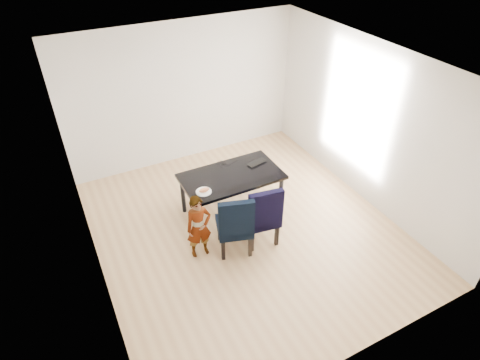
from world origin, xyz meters
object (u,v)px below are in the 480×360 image
dining_table (232,194)px  chair_right (260,212)px  child (199,227)px  plate (204,192)px  chair_left (234,221)px  laptop (255,161)px

dining_table → chair_right: 0.80m
child → plate: size_ratio=4.37×
dining_table → chair_left: chair_left is taller
dining_table → laptop: size_ratio=4.61×
chair_left → child: 0.52m
dining_table → plate: bearing=-160.4°
laptop → chair_left: bearing=35.6°
chair_left → laptop: bearing=64.8°
chair_left → child: (-0.50, 0.13, -0.00)m
child → laptop: bearing=33.0°
dining_table → chair_left: size_ratio=1.52×
chair_left → child: chair_left is taller
chair_left → laptop: 1.30m
chair_left → chair_right: size_ratio=0.99×
plate → laptop: laptop is taller
dining_table → chair_left: 0.87m
chair_right → child: chair_right is taller
laptop → child: bearing=18.8°
chair_left → plate: bearing=128.5°
laptop → chair_right: bearing=53.6°
plate → laptop: 1.15m
chair_left → chair_right: chair_right is taller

